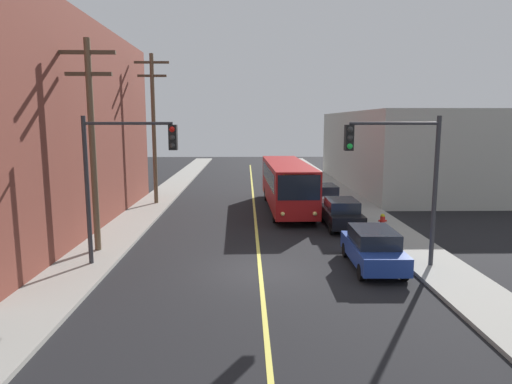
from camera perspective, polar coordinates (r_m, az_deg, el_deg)
name	(u,v)px	position (r m, az deg, el deg)	size (l,w,h in m)	color
ground_plane	(260,271)	(18.30, 0.54, -9.99)	(120.00, 120.00, 0.00)	black
sidewalk_left	(137,218)	(28.72, -14.74, -3.18)	(2.50, 90.00, 0.15)	gray
sidewalk_right	(372,217)	(28.99, 14.40, -3.05)	(2.50, 90.00, 0.15)	gray
lane_stripe_center	(254,204)	(32.85, -0.27, -1.52)	(0.16, 60.00, 0.01)	#D8CC4C
building_left_brick	(6,127)	(28.04, -28.99, 7.15)	(10.00, 23.25, 11.24)	brown
building_right_warehouse	(410,150)	(43.84, 18.90, 5.08)	(12.00, 23.34, 6.80)	#B2B2A8
city_bus	(287,183)	(30.72, 3.90, 1.17)	(2.83, 12.20, 3.20)	maroon
parked_car_blue	(373,248)	(19.10, 14.56, -6.83)	(1.89, 4.43, 1.62)	navy
parked_car_black	(342,213)	(25.80, 10.76, -2.64)	(1.89, 4.43, 1.62)	black
parked_car_white	(324,196)	(31.54, 8.53, -0.50)	(1.90, 4.44, 1.62)	silver
utility_pole_near	(92,136)	(21.19, -19.99, 6.63)	(2.40, 0.28, 9.30)	brown
utility_pole_mid	(154,123)	(32.78, -12.80, 8.54)	(2.40, 0.28, 10.41)	brown
traffic_signal_left_corner	(124,163)	(18.79, -16.28, 3.59)	(3.75, 0.48, 6.00)	#2D2D33
traffic_signal_right_corner	(398,163)	(18.59, 17.49, 3.49)	(3.75, 0.48, 6.00)	#2D2D33
fire_hydrant	(383,221)	(25.49, 15.68, -3.55)	(0.44, 0.26, 0.84)	red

